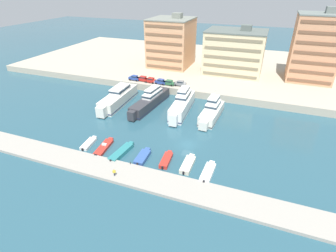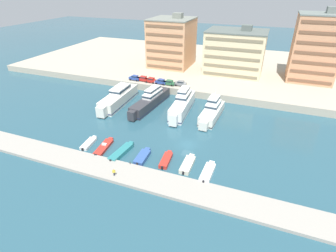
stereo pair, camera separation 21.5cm
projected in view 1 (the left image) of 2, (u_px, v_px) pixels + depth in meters
ground_plane at (188, 145)px, 62.22m from camera, size 400.00×400.00×0.00m
quay_promenade at (231, 68)px, 113.05m from camera, size 180.00×70.00×2.36m
pier_dock at (164, 184)px, 49.70m from camera, size 120.00×6.13×0.66m
yacht_ivory_far_left at (118, 98)px, 81.76m from camera, size 5.43×21.34×7.00m
yacht_charcoal_left at (150, 100)px, 80.09m from camera, size 5.35×22.10×7.44m
yacht_white_mid_left at (182, 104)px, 76.68m from camera, size 5.05×19.83×8.63m
yacht_ivory_center_left at (212, 111)px, 73.42m from camera, size 4.78×16.49×7.77m
motorboat_white_far_left at (89, 143)px, 62.04m from camera, size 2.37×6.11×0.81m
motorboat_red_left at (104, 147)px, 60.62m from camera, size 2.70×7.79×1.13m
motorboat_teal_mid_left at (122, 152)px, 58.70m from camera, size 2.59×8.41×0.96m
motorboat_blue_center_left at (143, 157)px, 57.10m from camera, size 2.43×6.40×0.95m
motorboat_red_center at (166, 160)px, 56.22m from camera, size 2.26×6.35×0.88m
motorboat_cream_center_right at (188, 164)px, 54.78m from camera, size 2.10×6.85×1.35m
motorboat_white_mid_right at (208, 172)px, 52.37m from camera, size 2.13×6.95×1.09m
car_blue_far_left at (134, 78)px, 94.93m from camera, size 4.19×2.10×1.80m
car_red_left at (143, 79)px, 94.10m from camera, size 4.20×2.14×1.80m
car_red_mid_left at (151, 80)px, 92.72m from camera, size 4.19×2.12×1.80m
car_blue_center_left at (161, 81)px, 91.40m from camera, size 4.16×2.05×1.80m
car_green_center at (169, 82)px, 90.50m from camera, size 4.17×2.05×1.80m
car_grey_center_right at (180, 83)px, 89.91m from camera, size 4.11×1.93×1.80m
apartment_block_far_left at (171, 42)px, 108.11m from camera, size 16.61×17.60×20.84m
apartment_block_left at (234, 52)px, 99.11m from camera, size 21.64×16.23×18.02m
apartment_block_mid_left at (315, 48)px, 90.72m from camera, size 15.11×14.16×24.57m
pedestrian_near_edge at (114, 172)px, 50.84m from camera, size 0.52×0.41×1.57m
bollard_west at (94, 154)px, 57.15m from camera, size 0.20×0.20×0.61m
bollard_west_mid at (130, 163)px, 54.40m from camera, size 0.20×0.20×0.61m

